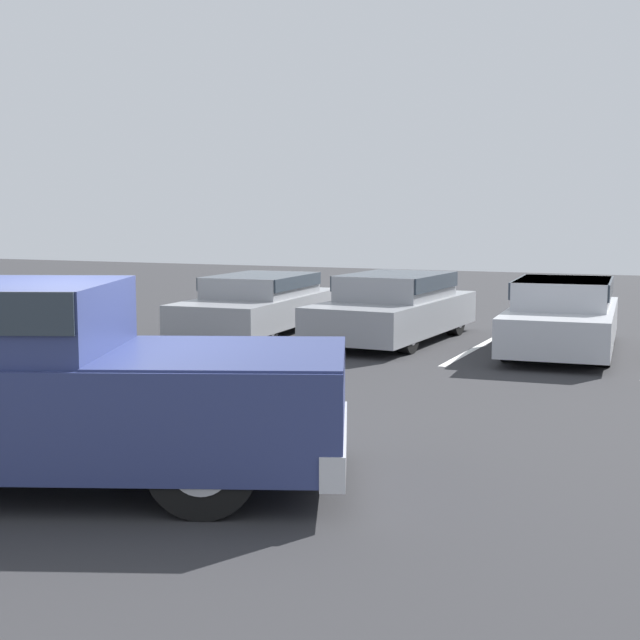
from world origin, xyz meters
name	(u,v)px	position (x,y,z in m)	size (l,w,h in m)	color
ground_plane	(85,467)	(0.00, 0.00, 0.00)	(60.00, 60.00, 0.00)	#2D2D30
stall_stripe_a	(196,329)	(-4.49, 9.09, 0.00)	(0.12, 4.73, 0.01)	white
stall_stripe_b	(328,337)	(-1.52, 9.09, 0.00)	(0.12, 4.73, 0.01)	white
stall_stripe_c	(479,346)	(1.44, 9.09, 0.00)	(0.12, 4.73, 0.01)	white
pickup_truck	(34,384)	(-0.08, -0.53, 0.88)	(5.80, 3.92, 1.76)	navy
parked_sedan_a	(260,301)	(-3.08, 9.27, 0.61)	(2.12, 4.88, 1.14)	gray
parked_sedan_b	(395,305)	(-0.17, 9.12, 0.67)	(1.94, 4.58, 1.25)	gray
parked_sedan_c	(563,314)	(2.88, 9.03, 0.66)	(2.06, 4.56, 1.24)	#B7BABF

